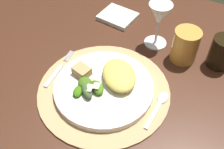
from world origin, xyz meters
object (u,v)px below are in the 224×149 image
at_px(napkin, 118,17).
at_px(amber_tumbler, 185,46).
at_px(fork, 58,70).
at_px(wine_glass, 159,17).
at_px(spoon, 160,103).
at_px(dining_table, 130,116).
at_px(dinner_plate, 104,88).
at_px(dark_tumbler, 221,52).

distance_m(napkin, amber_tumbler, 0.29).
xyz_separation_m(fork, wine_glass, (0.21, 0.25, 0.10)).
xyz_separation_m(spoon, wine_glass, (-0.10, 0.23, 0.10)).
bearing_deg(dining_table, dinner_plate, -145.04).
bearing_deg(wine_glass, napkin, 158.54).
xyz_separation_m(napkin, dark_tumbler, (0.37, -0.07, 0.04)).
distance_m(amber_tumbler, dark_tumbler, 0.11).
height_order(dining_table, spoon, spoon).
distance_m(dinner_plate, napkin, 0.34).
height_order(dinner_plate, spoon, dinner_plate).
xyz_separation_m(dining_table, napkin, (-0.18, 0.28, 0.15)).
xyz_separation_m(dining_table, wine_glass, (-0.01, 0.21, 0.25)).
relative_size(napkin, amber_tumbler, 1.17).
bearing_deg(dining_table, wine_glass, 93.56).
xyz_separation_m(dining_table, fork, (-0.22, -0.04, 0.15)).
bearing_deg(amber_tumbler, fork, -144.05).
distance_m(dining_table, dinner_plate, 0.18).
relative_size(fork, napkin, 1.30).
bearing_deg(wine_glass, dining_table, -86.44).
bearing_deg(dark_tumbler, wine_glass, 178.57).
bearing_deg(dinner_plate, amber_tumbler, 55.76).
relative_size(dining_table, dinner_plate, 5.37).
bearing_deg(dinner_plate, wine_glass, 77.92).
height_order(dining_table, dinner_plate, dinner_plate).
bearing_deg(dinner_plate, dark_tumbler, 44.28).
relative_size(dining_table, wine_glass, 9.94).
bearing_deg(wine_glass, dark_tumbler, -1.43).
height_order(dinner_plate, napkin, dinner_plate).
height_order(dining_table, wine_glass, wine_glass).
relative_size(dining_table, napkin, 12.06).
xyz_separation_m(spoon, napkin, (-0.27, 0.30, -0.00)).
xyz_separation_m(napkin, amber_tumbler, (0.27, -0.10, 0.04)).
xyz_separation_m(spoon, dark_tumbler, (0.10, 0.23, 0.04)).
distance_m(fork, wine_glass, 0.34).
bearing_deg(fork, wine_glass, 50.40).
xyz_separation_m(fork, spoon, (0.31, 0.02, 0.00)).
bearing_deg(fork, spoon, 4.18).
relative_size(fork, amber_tumbler, 1.52).
bearing_deg(dark_tumbler, fork, -148.96).
height_order(fork, dark_tumbler, dark_tumbler).
distance_m(dining_table, fork, 0.27).
height_order(dining_table, fork, fork).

